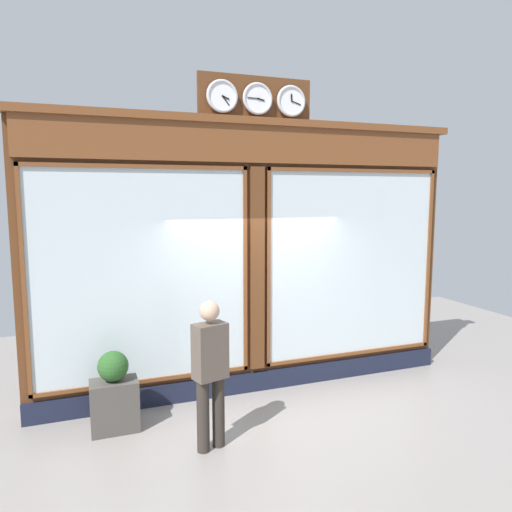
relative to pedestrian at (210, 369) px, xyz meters
The scene contains 5 objects.
ground_plane 2.02m from the pedestrian, 125.34° to the left, with size 14.00×14.00×0.00m, color gray.
shop_facade 2.06m from the pedestrian, 125.34° to the right, with size 6.30×0.42×4.41m.
pedestrian is the anchor object (origin of this frame).
planter_box 1.42m from the pedestrian, 39.86° to the right, with size 0.56×0.36×0.62m, color #4C4742.
planter_shrub 1.28m from the pedestrian, 39.86° to the right, with size 0.36×0.36×0.36m, color #285623.
Camera 1 is at (2.35, 6.28, 2.84)m, focal length 33.80 mm.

